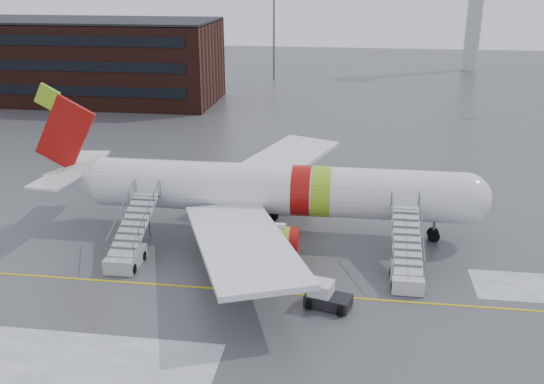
# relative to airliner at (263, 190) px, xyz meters

# --- Properties ---
(ground) EXTENTS (260.00, 260.00, 0.00)m
(ground) POSITION_rel_airliner_xyz_m (-0.71, -8.54, -3.42)
(ground) COLOR #494C4F
(ground) RESTS_ON ground
(airliner) EXTENTS (35.03, 32.97, 11.18)m
(airliner) POSITION_rel_airliner_xyz_m (0.00, 0.00, 0.00)
(airliner) COLOR silver
(airliner) RESTS_ON ground
(airstair_fwd) EXTENTS (2.05, 7.70, 3.48)m
(airstair_fwd) POSITION_rel_airliner_xyz_m (10.48, -6.54, -2.35)
(airstair_fwd) COLOR #B8BBC0
(airstair_fwd) RESTS_ON ground
(airstair_aft) EXTENTS (2.05, 7.70, 3.48)m
(airstair_aft) POSITION_rel_airliner_xyz_m (-8.48, -6.54, -2.35)
(airstair_aft) COLOR #A3A6AA
(airstair_aft) RESTS_ON ground
(pushback_tug) EXTENTS (3.00, 2.55, 1.55)m
(pushback_tug) POSITION_rel_airliner_xyz_m (5.45, -10.69, -2.73)
(pushback_tug) COLOR black
(pushback_tug) RESTS_ON ground
(terminal_building) EXTENTS (62.00, 16.11, 12.30)m
(terminal_building) POSITION_rel_airliner_xyz_m (-45.71, 46.44, 2.78)
(terminal_building) COLOR #3F1E16
(terminal_building) RESTS_ON ground
(light_mast_far_n) EXTENTS (1.20, 1.20, 24.25)m
(light_mast_far_n) POSITION_rel_airliner_xyz_m (-8.71, 69.46, 10.42)
(light_mast_far_n) COLOR #595B60
(light_mast_far_n) RESTS_ON ground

